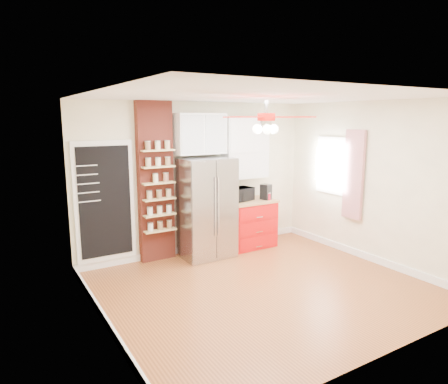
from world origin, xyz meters
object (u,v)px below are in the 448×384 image
canister_left (268,197)px  fridge (206,208)px  ceiling_fan (266,118)px  pantry_jar_oats (155,178)px  red_cabinet (249,223)px  toaster_oven (241,194)px  coffee_maker (266,192)px

canister_left → fridge: bearing=174.8°
fridge → ceiling_fan: (0.05, -1.63, 1.55)m
fridge → pantry_jar_oats: 1.04m
red_cabinet → canister_left: 0.62m
canister_left → pantry_jar_oats: bearing=173.2°
canister_left → pantry_jar_oats: 2.20m
fridge → ceiling_fan: 2.25m
fridge → toaster_oven: fridge is taller
toaster_oven → pantry_jar_oats: size_ratio=3.12×
toaster_oven → pantry_jar_oats: 1.72m
coffee_maker → pantry_jar_oats: (-2.12, 0.20, 0.40)m
ceiling_fan → canister_left: bearing=51.1°
red_cabinet → canister_left: canister_left is taller
canister_left → pantry_jar_oats: pantry_jar_oats is taller
fridge → red_cabinet: (0.97, 0.05, -0.42)m
fridge → red_cabinet: fridge is taller
ceiling_fan → toaster_oven: 2.35m
ceiling_fan → pantry_jar_oats: size_ratio=9.85×
coffee_maker → canister_left: 0.10m
canister_left → toaster_oven: bearing=155.6°
coffee_maker → canister_left: (0.01, -0.06, -0.08)m
ceiling_fan → canister_left: ceiling_fan is taller
toaster_oven → canister_left: size_ratio=3.51×
red_cabinet → canister_left: size_ratio=7.45×
ceiling_fan → canister_left: 2.43m
ceiling_fan → fridge: bearing=91.8°
red_cabinet → canister_left: bearing=-28.9°
red_cabinet → pantry_jar_oats: pantry_jar_oats is taller
pantry_jar_oats → ceiling_fan: bearing=-62.8°
fridge → canister_left: 1.28m
canister_left → coffee_maker: bearing=98.4°
red_cabinet → toaster_oven: bearing=164.5°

